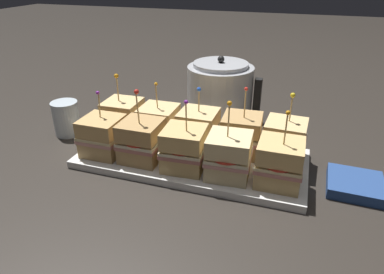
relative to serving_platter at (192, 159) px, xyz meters
name	(u,v)px	position (x,y,z in m)	size (l,w,h in m)	color
ground_plane	(192,162)	(0.00, 0.00, -0.01)	(6.00, 6.00, 0.00)	#2D2823
serving_platter	(192,159)	(0.00, 0.00, 0.00)	(0.55, 0.24, 0.02)	white
sandwich_front_far_left	(103,136)	(-0.21, -0.05, 0.06)	(0.10, 0.10, 0.16)	tan
sandwich_front_left	(142,141)	(-0.11, -0.05, 0.06)	(0.10, 0.10, 0.18)	tan
sandwich_front_center	(184,149)	(0.00, -0.06, 0.06)	(0.10, 0.10, 0.17)	tan
sandwich_front_right	(229,156)	(0.10, -0.06, 0.06)	(0.10, 0.10, 0.18)	beige
sandwich_front_far_right	(279,163)	(0.21, -0.05, 0.06)	(0.10, 0.10, 0.17)	tan
sandwich_back_far_left	(123,118)	(-0.21, 0.06, 0.06)	(0.10, 0.10, 0.17)	#DBB77A
sandwich_back_left	(159,124)	(-0.11, 0.06, 0.06)	(0.10, 0.10, 0.16)	#DBB77A
sandwich_back_center	(198,129)	(0.00, 0.05, 0.06)	(0.10, 0.10, 0.16)	#DBB77A
sandwich_back_right	(241,135)	(0.11, 0.05, 0.06)	(0.10, 0.10, 0.17)	tan
sandwich_back_far_right	(284,141)	(0.21, 0.05, 0.06)	(0.10, 0.10, 0.16)	#DBB77A
kettle_steel	(221,93)	(0.00, 0.27, 0.08)	(0.22, 0.20, 0.20)	#B7BABF
drinking_glass	(66,118)	(-0.39, 0.04, 0.04)	(0.07, 0.07, 0.10)	silver
napkin_stack	(355,185)	(0.37, 0.00, 0.00)	(0.12, 0.12, 0.02)	navy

